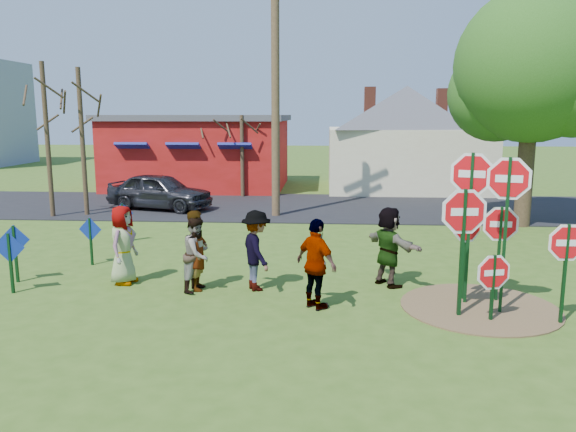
# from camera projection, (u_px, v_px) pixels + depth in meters

# --- Properties ---
(ground) EXTENTS (120.00, 120.00, 0.00)m
(ground) POSITION_uv_depth(u_px,v_px,m) (267.00, 289.00, 12.81)
(ground) COLOR #375718
(ground) RESTS_ON ground
(road) EXTENTS (120.00, 7.50, 0.04)m
(road) POSITION_uv_depth(u_px,v_px,m) (295.00, 207.00, 24.10)
(road) COLOR black
(road) RESTS_ON ground
(dirt_patch) EXTENTS (3.20, 3.20, 0.03)m
(dirt_patch) POSITION_uv_depth(u_px,v_px,m) (479.00, 307.00, 11.53)
(dirt_patch) COLOR brown
(dirt_patch) RESTS_ON ground
(red_building) EXTENTS (9.40, 7.69, 3.90)m
(red_building) POSITION_uv_depth(u_px,v_px,m) (201.00, 151.00, 30.49)
(red_building) COLOR maroon
(red_building) RESTS_ON ground
(cream_house) EXTENTS (9.40, 9.40, 6.50)m
(cream_house) POSITION_uv_depth(u_px,v_px,m) (406.00, 134.00, 29.60)
(cream_house) COLOR beige
(cream_house) RESTS_ON ground
(stop_sign_a) EXTENTS (1.20, 0.14, 2.69)m
(stop_sign_a) POSITION_uv_depth(u_px,v_px,m) (464.00, 224.00, 10.74)
(stop_sign_a) COLOR #0E3616
(stop_sign_a) RESTS_ON ground
(stop_sign_b) EXTENTS (1.13, 0.39, 3.33)m
(stop_sign_b) POSITION_uv_depth(u_px,v_px,m) (471.00, 189.00, 11.40)
(stop_sign_b) COLOR #0E3616
(stop_sign_b) RESTS_ON ground
(stop_sign_c) EXTENTS (1.11, 0.28, 3.28)m
(stop_sign_c) POSITION_uv_depth(u_px,v_px,m) (508.00, 199.00, 10.85)
(stop_sign_c) COLOR #0E3616
(stop_sign_c) RESTS_ON ground
(stop_sign_d) EXTENTS (1.00, 0.07, 2.18)m
(stop_sign_d) POSITION_uv_depth(u_px,v_px,m) (500.00, 231.00, 11.68)
(stop_sign_d) COLOR #0E3616
(stop_sign_d) RESTS_ON ground
(stop_sign_e) EXTENTS (0.90, 0.27, 1.44)m
(stop_sign_e) POSITION_uv_depth(u_px,v_px,m) (493.00, 276.00, 10.65)
(stop_sign_e) COLOR #0E3616
(stop_sign_e) RESTS_ON ground
(stop_sign_f) EXTENTS (0.96, 0.07, 2.06)m
(stop_sign_f) POSITION_uv_depth(u_px,v_px,m) (567.00, 250.00, 10.40)
(stop_sign_f) COLOR #0E3616
(stop_sign_f) RESTS_ON ground
(stop_sign_g) EXTENTS (0.91, 0.48, 2.14)m
(stop_sign_g) POSITION_uv_depth(u_px,v_px,m) (467.00, 233.00, 11.77)
(stop_sign_g) COLOR #0E3616
(stop_sign_g) RESTS_ON ground
(blue_diamond_a) EXTENTS (0.68, 0.07, 1.38)m
(blue_diamond_a) POSITION_uv_depth(u_px,v_px,m) (10.00, 256.00, 12.36)
(blue_diamond_a) COLOR #0E3616
(blue_diamond_a) RESTS_ON ground
(blue_diamond_b) EXTENTS (0.71, 0.11, 1.39)m
(blue_diamond_b) POSITION_uv_depth(u_px,v_px,m) (15.00, 247.00, 13.18)
(blue_diamond_b) COLOR #0E3616
(blue_diamond_b) RESTS_ON ground
(blue_diamond_c) EXTENTS (0.63, 0.09, 1.27)m
(blue_diamond_c) POSITION_uv_depth(u_px,v_px,m) (91.00, 236.00, 14.71)
(blue_diamond_c) COLOR #0E3616
(blue_diamond_c) RESTS_ON ground
(blue_diamond_d) EXTENTS (0.60, 0.31, 1.24)m
(blue_diamond_d) POSITION_uv_depth(u_px,v_px,m) (123.00, 218.00, 17.32)
(blue_diamond_d) COLOR #0E3616
(blue_diamond_d) RESTS_ON ground
(person_a) EXTENTS (0.71, 0.98, 1.85)m
(person_a) POSITION_uv_depth(u_px,v_px,m) (123.00, 245.00, 13.07)
(person_a) COLOR #3F4287
(person_a) RESTS_ON ground
(person_b) EXTENTS (0.50, 0.70, 1.82)m
(person_b) POSITION_uv_depth(u_px,v_px,m) (198.00, 250.00, 12.62)
(person_b) COLOR #28705F
(person_b) RESTS_ON ground
(person_c) EXTENTS (0.83, 0.96, 1.68)m
(person_c) POSITION_uv_depth(u_px,v_px,m) (197.00, 254.00, 12.55)
(person_c) COLOR brown
(person_c) RESTS_ON ground
(person_d) EXTENTS (1.11, 1.35, 1.82)m
(person_d) POSITION_uv_depth(u_px,v_px,m) (256.00, 250.00, 12.60)
(person_d) COLOR #37383D
(person_d) RESTS_ON ground
(person_e) EXTENTS (1.09, 1.11, 1.87)m
(person_e) POSITION_uv_depth(u_px,v_px,m) (316.00, 264.00, 11.35)
(person_e) COLOR #4E335B
(person_e) RESTS_ON ground
(person_f) EXTENTS (1.43, 1.73, 1.86)m
(person_f) POSITION_uv_depth(u_px,v_px,m) (389.00, 246.00, 12.91)
(person_f) COLOR #1D492A
(person_f) RESTS_ON ground
(suv) EXTENTS (4.71, 2.91, 1.50)m
(suv) POSITION_uv_depth(u_px,v_px,m) (160.00, 191.00, 23.27)
(suv) COLOR #343339
(suv) RESTS_ON road
(utility_pole) EXTENTS (2.45, 0.68, 10.13)m
(utility_pole) POSITION_uv_depth(u_px,v_px,m) (275.00, 76.00, 20.99)
(utility_pole) COLOR #4C3823
(utility_pole) RESTS_ON ground
(leafy_tree) EXTENTS (5.78, 5.27, 8.21)m
(leafy_tree) POSITION_uv_depth(u_px,v_px,m) (537.00, 74.00, 19.09)
(leafy_tree) COLOR #382819
(leafy_tree) RESTS_ON ground
(bare_tree_west) EXTENTS (1.80, 1.80, 5.69)m
(bare_tree_west) POSITION_uv_depth(u_px,v_px,m) (81.00, 121.00, 21.46)
(bare_tree_west) COLOR #382819
(bare_tree_west) RESTS_ON ground
(bare_tree_east) EXTENTS (1.80, 1.80, 3.83)m
(bare_tree_east) POSITION_uv_depth(u_px,v_px,m) (215.00, 145.00, 27.03)
(bare_tree_east) COLOR #382819
(bare_tree_east) RESTS_ON ground
(bare_tree_mid) EXTENTS (1.80, 1.80, 5.87)m
(bare_tree_mid) POSITION_uv_depth(u_px,v_px,m) (46.00, 118.00, 21.09)
(bare_tree_mid) COLOR #382819
(bare_tree_mid) RESTS_ON ground
(bare_tree_extra) EXTENTS (1.80, 1.80, 3.90)m
(bare_tree_extra) POSITION_uv_depth(u_px,v_px,m) (242.00, 144.00, 26.59)
(bare_tree_extra) COLOR #382819
(bare_tree_extra) RESTS_ON ground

